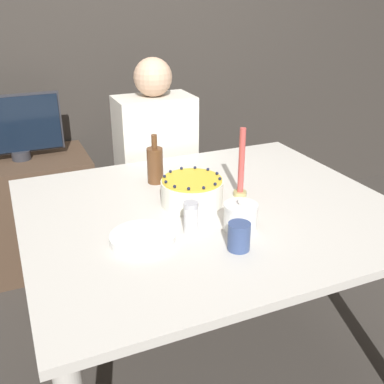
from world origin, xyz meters
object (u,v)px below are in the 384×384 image
Objects in this scene: cake at (192,191)px; sugar_shaker at (191,218)px; tv_monitor at (16,126)px; candle at (241,169)px; bottle at (155,165)px; person_man_blue_shirt at (157,186)px; sugar_bowl at (240,217)px.

sugar_shaker is (-0.10, -0.22, 0.01)m from cake.
candle is at bearing -54.55° from tv_monitor.
sugar_shaker is 0.47m from bottle.
tv_monitor is at bearing -27.18° from person_man_blue_shirt.
bottle is (0.04, 0.47, 0.02)m from sugar_shaker.
candle reaches higher than tv_monitor.
cake is 0.24m from sugar_shaker.
cake is at bearing -76.26° from bottle.
sugar_shaker is 1.36m from tv_monitor.
sugar_bowl is at bearing 88.12° from person_man_blue_shirt.
person_man_blue_shirt reaches higher than tv_monitor.
candle is 0.23× the size of person_man_blue_shirt.
tv_monitor is (-0.46, 1.28, 0.03)m from sugar_shaker.
person_man_blue_shirt is at bearing 88.12° from sugar_bowl.
cake is at bearing -62.18° from tv_monitor.
bottle is (-0.27, 0.26, -0.03)m from candle.
sugar_bowl is at bearing -119.15° from candle.
bottle is (-0.13, 0.51, 0.03)m from sugar_bowl.
candle is at bearing -44.77° from bottle.
sugar_bowl is 0.56× the size of bottle.
sugar_shaker is 0.41× the size of candle.
candle is (0.14, 0.25, 0.07)m from sugar_bowl.
person_man_blue_shirt reaches higher than sugar_shaker.
cake is 1.13× the size of bottle.
sugar_bowl is 0.53m from bottle.
bottle reaches higher than cake.
person_man_blue_shirt is (0.16, 0.47, -0.31)m from bottle.
candle is at bearing 98.09° from person_man_blue_shirt.
tv_monitor is (-0.77, 1.08, -0.02)m from candle.
tv_monitor is at bearing 125.45° from candle.
sugar_shaker is at bearing 165.62° from sugar_bowl.
bottle is 0.95m from tv_monitor.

